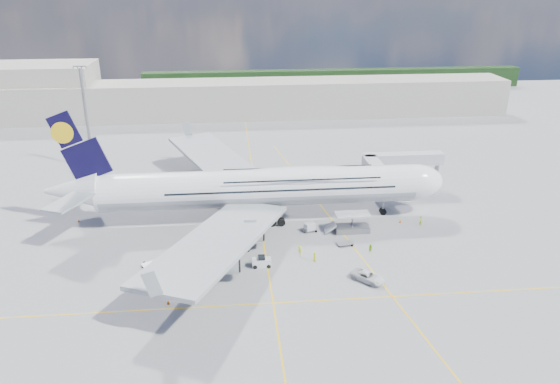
{
  "coord_description": "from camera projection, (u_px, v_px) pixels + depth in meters",
  "views": [
    {
      "loc": [
        -5.76,
        -88.92,
        45.6
      ],
      "look_at": [
        3.78,
        8.0,
        6.52
      ],
      "focal_mm": 35.0,
      "sensor_mm": 36.0,
      "label": 1
    }
  ],
  "objects": [
    {
      "name": "cargo_loader",
      "position": [
        351.0,
        225.0,
        103.36
      ],
      "size": [
        8.53,
        3.2,
        3.67
      ],
      "color": "silver",
      "rests_on": "ground"
    },
    {
      "name": "catering_truck_inner",
      "position": [
        186.0,
        186.0,
        120.25
      ],
      "size": [
        7.88,
        4.3,
        4.45
      ],
      "rotation": [
        0.0,
        0.0,
        0.24
      ],
      "color": "gray",
      "rests_on": "ground"
    },
    {
      "name": "dolly_row_c",
      "position": [
        241.0,
        245.0,
        96.28
      ],
      "size": [
        3.32,
        2.08,
        1.98
      ],
      "rotation": [
        0.0,
        0.0,
        -0.14
      ],
      "color": "gray",
      "rests_on": "ground"
    },
    {
      "name": "dolly_back",
      "position": [
        152.0,
        264.0,
        91.47
      ],
      "size": [
        3.66,
        3.11,
        0.47
      ],
      "rotation": [
        0.0,
        0.0,
        0.53
      ],
      "color": "gray",
      "rests_on": "ground"
    },
    {
      "name": "taxi_line_main",
      "position": [
        264.0,
        242.0,
        99.63
      ],
      "size": [
        0.25,
        220.0,
        0.01
      ],
      "primitive_type": "cube",
      "color": "yellow",
      "rests_on": "ground"
    },
    {
      "name": "crew_wing",
      "position": [
        196.0,
        251.0,
        94.47
      ],
      "size": [
        0.72,
        1.13,
        1.78
      ],
      "primitive_type": "imported",
      "rotation": [
        0.0,
        0.0,
        1.28
      ],
      "color": "#DFED18",
      "rests_on": "ground"
    },
    {
      "name": "dolly_row_b",
      "position": [
        177.0,
        272.0,
        87.45
      ],
      "size": [
        3.27,
        1.95,
        1.99
      ],
      "rotation": [
        0.0,
        0.0,
        -0.09
      ],
      "color": "gray",
      "rests_on": "ground"
    },
    {
      "name": "catering_truck_outer",
      "position": [
        214.0,
        152.0,
        144.82
      ],
      "size": [
        6.46,
        4.95,
        3.55
      ],
      "rotation": [
        0.0,
        0.0,
        -0.58
      ],
      "color": "gray",
      "rests_on": "ground"
    },
    {
      "name": "hangar",
      "position": [
        34.0,
        91.0,
        182.28
      ],
      "size": [
        40.0,
        22.0,
        18.0
      ],
      "primitive_type": "cube",
      "color": "#B2AD9E",
      "rests_on": "ground"
    },
    {
      "name": "cone_wing_right_inner",
      "position": [
        239.0,
        235.0,
        101.65
      ],
      "size": [
        0.45,
        0.45,
        0.57
      ],
      "color": "#D7550B",
      "rests_on": "ground"
    },
    {
      "name": "taxi_line_diag",
      "position": [
        329.0,
        216.0,
        110.14
      ],
      "size": [
        14.16,
        99.06,
        0.01
      ],
      "primitive_type": "cube",
      "rotation": [
        0.0,
        0.0,
        0.14
      ],
      "color": "yellow",
      "rests_on": "ground"
    },
    {
      "name": "terminal",
      "position": [
        244.0,
        99.0,
        185.14
      ],
      "size": [
        180.0,
        16.0,
        12.0
      ],
      "primitive_type": "cube",
      "color": "#B2AD9E",
      "rests_on": "ground"
    },
    {
      "name": "jet_bridge",
      "position": [
        393.0,
        164.0,
        119.12
      ],
      "size": [
        18.8,
        12.1,
        8.5
      ],
      "color": "#B7B7BC",
      "rests_on": "ground"
    },
    {
      "name": "cone_tail",
      "position": [
        79.0,
        221.0,
        107.59
      ],
      "size": [
        0.45,
        0.45,
        0.57
      ],
      "color": "#D7550B",
      "rests_on": "ground"
    },
    {
      "name": "ground",
      "position": [
        264.0,
        242.0,
        99.63
      ],
      "size": [
        300.0,
        300.0,
        0.0
      ],
      "primitive_type": "plane",
      "color": "gray",
      "rests_on": "ground"
    },
    {
      "name": "crew_tug",
      "position": [
        300.0,
        251.0,
        94.44
      ],
      "size": [
        1.42,
        1.1,
        1.93
      ],
      "primitive_type": "imported",
      "rotation": [
        0.0,
        0.0,
        -0.35
      ],
      "color": "#C5E117",
      "rests_on": "ground"
    },
    {
      "name": "dolly_row_a",
      "position": [
        204.0,
        265.0,
        89.8
      ],
      "size": [
        3.38,
        2.65,
        1.89
      ],
      "rotation": [
        0.0,
        0.0,
        0.41
      ],
      "color": "gray",
      "rests_on": "ground"
    },
    {
      "name": "baggage_tug",
      "position": [
        262.0,
        262.0,
        90.92
      ],
      "size": [
        3.18,
        1.53,
        1.98
      ],
      "rotation": [
        0.0,
        0.0,
        -0.01
      ],
      "color": "silver",
      "rests_on": "ground"
    },
    {
      "name": "cone_wing_right_outer",
      "position": [
        168.0,
        302.0,
        80.86
      ],
      "size": [
        0.49,
        0.49,
        0.62
      ],
      "color": "#D7550B",
      "rests_on": "ground"
    },
    {
      "name": "cone_wing_left_inner",
      "position": [
        255.0,
        194.0,
        120.89
      ],
      "size": [
        0.41,
        0.41,
        0.52
      ],
      "color": "#D7550B",
      "rests_on": "ground"
    },
    {
      "name": "cone_wing_left_outer",
      "position": [
        181.0,
        174.0,
        132.36
      ],
      "size": [
        0.5,
        0.5,
        0.64
      ],
      "color": "#D7550B",
      "rests_on": "ground"
    },
    {
      "name": "airliner",
      "position": [
        261.0,
        187.0,
        106.33
      ],
      "size": [
        77.26,
        79.15,
        23.71
      ],
      "color": "white",
      "rests_on": "ground"
    },
    {
      "name": "dolly_nose_near",
      "position": [
        310.0,
        227.0,
        103.42
      ],
      "size": [
        3.08,
        2.43,
        1.73
      ],
      "rotation": [
        0.0,
        0.0,
        0.41
      ],
      "color": "gray",
      "rests_on": "ground"
    },
    {
      "name": "taxi_line_cross",
      "position": [
        273.0,
        303.0,
        81.16
      ],
      "size": [
        120.0,
        0.25,
        0.01
      ],
      "primitive_type": "cube",
      "color": "yellow",
      "rests_on": "ground"
    },
    {
      "name": "crew_nose",
      "position": [
        421.0,
        221.0,
        105.8
      ],
      "size": [
        0.8,
        0.86,
        1.96
      ],
      "primitive_type": "imported",
      "rotation": [
        0.0,
        0.0,
        0.96
      ],
      "color": "#B2E117",
      "rests_on": "ground"
    },
    {
      "name": "cone_nose",
      "position": [
        400.0,
        221.0,
        107.26
      ],
      "size": [
        0.48,
        0.48,
        0.61
      ],
      "color": "#D7550B",
      "rests_on": "ground"
    },
    {
      "name": "service_van",
      "position": [
        368.0,
        277.0,
        86.72
      ],
      "size": [
        5.67,
        5.76,
        1.54
      ],
      "primitive_type": "imported",
      "rotation": [
        0.0,
        0.0,
        0.76
      ],
      "color": "white",
      "rests_on": "ground"
    },
    {
      "name": "light_mast",
      "position": [
        86.0,
        117.0,
        132.64
      ],
      "size": [
        3.0,
        0.7,
        25.5
      ],
      "color": "gray",
      "rests_on": "ground"
    },
    {
      "name": "tree_line",
      "position": [
        334.0,
        79.0,
        231.08
      ],
      "size": [
        160.0,
        6.0,
        8.0
      ],
      "primitive_type": "cube",
      "color": "#193814",
      "rests_on": "ground"
    },
    {
      "name": "crew_van",
      "position": [
        315.0,
        257.0,
        92.66
      ],
      "size": [
        0.83,
        0.99,
        1.72
      ],
      "primitive_type": "imported",
      "rotation": [
        0.0,
        0.0,
        1.98
      ],
      "color": "#DFF119",
      "rests_on": "ground"
    },
    {
      "name": "dolly_nose_far",
      "position": [
        345.0,
        243.0,
        98.38
      ],
      "size": [
        3.1,
        2.0,
        0.42
      ],
      "rotation": [
        0.0,
        0.0,
        0.17
      ],
      "color": "gray",
      "rests_on": "ground"
    },
    {
      "name": "crew_loader",
      "position": [
        370.0,
        249.0,
        95.36
      ],
      "size": [
        1.03,
        1.06,
        1.73
      ],
      "primitive_type": "imported",
      "rotation": [
        0.0,
        0.0,
        -0.9
      ],
      "color": "#9DEA18",
      "rests_on": "ground"
    }
  ]
}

